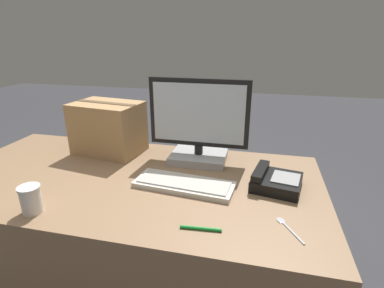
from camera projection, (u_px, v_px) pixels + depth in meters
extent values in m
cube|color=#8C6B4C|center=(134.00, 239.00, 1.55)|extent=(1.80, 0.90, 0.72)
cube|color=#B7B7B7|center=(199.00, 157.00, 1.60)|extent=(0.29, 0.22, 0.04)
cylinder|color=black|center=(199.00, 149.00, 1.58)|extent=(0.04, 0.04, 0.05)
cube|color=black|center=(199.00, 113.00, 1.51)|extent=(0.51, 0.03, 0.35)
cube|color=silver|center=(198.00, 114.00, 1.50)|extent=(0.47, 0.01, 0.30)
cube|color=beige|center=(184.00, 184.00, 1.33)|extent=(0.46, 0.21, 0.02)
cube|color=#B7B2A8|center=(184.00, 182.00, 1.33)|extent=(0.42, 0.17, 0.01)
cube|color=black|center=(277.00, 182.00, 1.32)|extent=(0.24, 0.24, 0.05)
cube|color=black|center=(261.00, 171.00, 1.34)|extent=(0.08, 0.20, 0.03)
cube|color=gray|center=(286.00, 178.00, 1.30)|extent=(0.14, 0.14, 0.01)
cylinder|color=white|center=(31.00, 200.00, 1.13)|extent=(0.08, 0.08, 0.10)
cylinder|color=white|center=(28.00, 188.00, 1.12)|extent=(0.08, 0.08, 0.01)
cube|color=#B2B2B7|center=(293.00, 233.00, 1.03)|extent=(0.07, 0.11, 0.00)
ellipsoid|color=#B2B2B7|center=(281.00, 220.00, 1.10)|extent=(0.04, 0.05, 0.00)
cube|color=tan|center=(108.00, 128.00, 1.68)|extent=(0.40, 0.30, 0.28)
cube|color=brown|center=(106.00, 103.00, 1.63)|extent=(0.36, 0.09, 0.00)
cylinder|color=#198C33|center=(201.00, 229.00, 1.04)|extent=(0.15, 0.02, 0.01)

